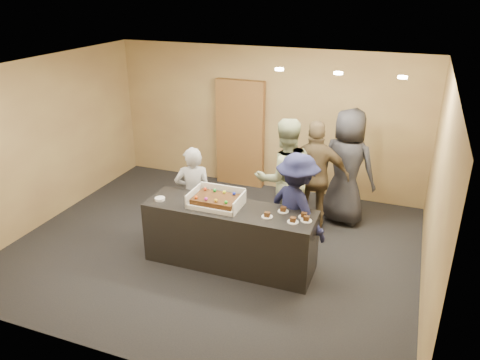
{
  "coord_description": "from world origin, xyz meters",
  "views": [
    {
      "loc": [
        2.59,
        -5.7,
        3.78
      ],
      "look_at": [
        0.42,
        0.0,
        1.17
      ],
      "focal_mm": 35.0,
      "sensor_mm": 36.0,
      "label": 1
    }
  ],
  "objects_px": {
    "person_brown_extra": "(315,177)",
    "person_dark_suit": "(347,167)",
    "cake_box": "(217,202)",
    "person_navy_man": "(296,209)",
    "plate_stack": "(160,199)",
    "sheet_cake": "(216,199)",
    "person_sage_man": "(284,178)",
    "serving_counter": "(230,236)",
    "person_server_grey": "(194,195)",
    "storage_cabinet": "(240,134)"
  },
  "relations": [
    {
      "from": "person_sage_man",
      "to": "person_dark_suit",
      "type": "relative_size",
      "value": 0.98
    },
    {
      "from": "person_sage_man",
      "to": "person_server_grey",
      "type": "bearing_deg",
      "value": -3.9
    },
    {
      "from": "storage_cabinet",
      "to": "sheet_cake",
      "type": "distance_m",
      "value": 2.86
    },
    {
      "from": "cake_box",
      "to": "person_navy_man",
      "type": "height_order",
      "value": "person_navy_man"
    },
    {
      "from": "person_sage_man",
      "to": "storage_cabinet",
      "type": "bearing_deg",
      "value": -84.22
    },
    {
      "from": "storage_cabinet",
      "to": "plate_stack",
      "type": "bearing_deg",
      "value": -92.37
    },
    {
      "from": "person_brown_extra",
      "to": "plate_stack",
      "type": "bearing_deg",
      "value": 27.42
    },
    {
      "from": "person_brown_extra",
      "to": "cake_box",
      "type": "bearing_deg",
      "value": 40.67
    },
    {
      "from": "serving_counter",
      "to": "cake_box",
      "type": "relative_size",
      "value": 3.36
    },
    {
      "from": "storage_cabinet",
      "to": "cake_box",
      "type": "distance_m",
      "value": 2.84
    },
    {
      "from": "sheet_cake",
      "to": "person_dark_suit",
      "type": "xyz_separation_m",
      "value": [
        1.49,
        1.92,
        -0.02
      ]
    },
    {
      "from": "cake_box",
      "to": "person_navy_man",
      "type": "xyz_separation_m",
      "value": [
        1.03,
        0.42,
        -0.13
      ]
    },
    {
      "from": "serving_counter",
      "to": "person_sage_man",
      "type": "xyz_separation_m",
      "value": [
        0.45,
        1.16,
        0.51
      ]
    },
    {
      "from": "person_server_grey",
      "to": "person_brown_extra",
      "type": "distance_m",
      "value": 1.94
    },
    {
      "from": "sheet_cake",
      "to": "person_dark_suit",
      "type": "distance_m",
      "value": 2.43
    },
    {
      "from": "serving_counter",
      "to": "plate_stack",
      "type": "distance_m",
      "value": 1.13
    },
    {
      "from": "serving_counter",
      "to": "plate_stack",
      "type": "height_order",
      "value": "plate_stack"
    },
    {
      "from": "plate_stack",
      "to": "person_sage_man",
      "type": "bearing_deg",
      "value": 41.22
    },
    {
      "from": "sheet_cake",
      "to": "person_server_grey",
      "type": "bearing_deg",
      "value": 141.91
    },
    {
      "from": "serving_counter",
      "to": "cake_box",
      "type": "distance_m",
      "value": 0.54
    },
    {
      "from": "storage_cabinet",
      "to": "plate_stack",
      "type": "distance_m",
      "value": 2.91
    },
    {
      "from": "plate_stack",
      "to": "person_server_grey",
      "type": "height_order",
      "value": "person_server_grey"
    },
    {
      "from": "serving_counter",
      "to": "person_brown_extra",
      "type": "xyz_separation_m",
      "value": [
        0.87,
        1.47,
        0.47
      ]
    },
    {
      "from": "cake_box",
      "to": "person_dark_suit",
      "type": "bearing_deg",
      "value": 51.79
    },
    {
      "from": "person_brown_extra",
      "to": "serving_counter",
      "type": "bearing_deg",
      "value": 46.6
    },
    {
      "from": "cake_box",
      "to": "plate_stack",
      "type": "bearing_deg",
      "value": -169.39
    },
    {
      "from": "person_sage_man",
      "to": "person_brown_extra",
      "type": "relative_size",
      "value": 1.04
    },
    {
      "from": "person_brown_extra",
      "to": "sheet_cake",
      "type": "bearing_deg",
      "value": 41.15
    },
    {
      "from": "storage_cabinet",
      "to": "sheet_cake",
      "type": "xyz_separation_m",
      "value": [
        0.7,
        -2.77,
        -0.05
      ]
    },
    {
      "from": "plate_stack",
      "to": "person_navy_man",
      "type": "xyz_separation_m",
      "value": [
        1.85,
        0.58,
        -0.1
      ]
    },
    {
      "from": "person_brown_extra",
      "to": "person_dark_suit",
      "type": "height_order",
      "value": "person_dark_suit"
    },
    {
      "from": "cake_box",
      "to": "person_brown_extra",
      "type": "bearing_deg",
      "value": 53.55
    },
    {
      "from": "sheet_cake",
      "to": "person_navy_man",
      "type": "relative_size",
      "value": 0.37
    },
    {
      "from": "cake_box",
      "to": "person_server_grey",
      "type": "distance_m",
      "value": 0.74
    },
    {
      "from": "plate_stack",
      "to": "sheet_cake",
      "type": "bearing_deg",
      "value": 8.81
    },
    {
      "from": "cake_box",
      "to": "plate_stack",
      "type": "relative_size",
      "value": 4.88
    },
    {
      "from": "person_navy_man",
      "to": "sheet_cake",
      "type": "bearing_deg",
      "value": 57.65
    },
    {
      "from": "storage_cabinet",
      "to": "person_sage_man",
      "type": "xyz_separation_m",
      "value": [
        1.34,
        -1.62,
        -0.09
      ]
    },
    {
      "from": "person_brown_extra",
      "to": "person_dark_suit",
      "type": "bearing_deg",
      "value": -146.24
    },
    {
      "from": "serving_counter",
      "to": "person_dark_suit",
      "type": "bearing_deg",
      "value": 55.69
    },
    {
      "from": "storage_cabinet",
      "to": "person_server_grey",
      "type": "bearing_deg",
      "value": -86.96
    },
    {
      "from": "serving_counter",
      "to": "person_brown_extra",
      "type": "height_order",
      "value": "person_brown_extra"
    },
    {
      "from": "person_navy_man",
      "to": "person_dark_suit",
      "type": "xyz_separation_m",
      "value": [
        0.46,
        1.47,
        0.16
      ]
    },
    {
      "from": "person_dark_suit",
      "to": "person_brown_extra",
      "type": "bearing_deg",
      "value": 61.59
    },
    {
      "from": "person_server_grey",
      "to": "person_dark_suit",
      "type": "xyz_separation_m",
      "value": [
        2.07,
        1.47,
        0.21
      ]
    },
    {
      "from": "plate_stack",
      "to": "person_navy_man",
      "type": "distance_m",
      "value": 1.94
    },
    {
      "from": "person_sage_man",
      "to": "person_dark_suit",
      "type": "xyz_separation_m",
      "value": [
        0.85,
        0.77,
        0.02
      ]
    },
    {
      "from": "sheet_cake",
      "to": "person_brown_extra",
      "type": "bearing_deg",
      "value": 54.03
    },
    {
      "from": "sheet_cake",
      "to": "plate_stack",
      "type": "bearing_deg",
      "value": -171.19
    },
    {
      "from": "person_sage_man",
      "to": "sheet_cake",
      "type": "bearing_deg",
      "value": 26.83
    }
  ]
}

